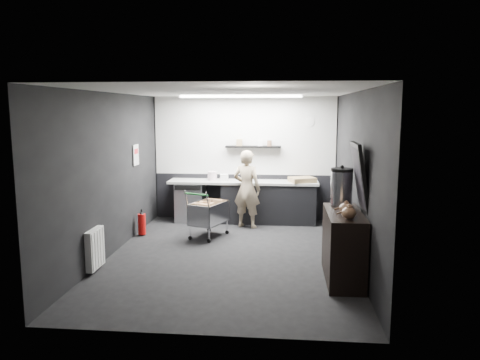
# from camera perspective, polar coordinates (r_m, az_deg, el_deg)

# --- Properties ---
(floor) EXTENTS (5.50, 5.50, 0.00)m
(floor) POSITION_cam_1_polar(r_m,az_deg,el_deg) (7.88, -1.22, -9.29)
(floor) COLOR black
(floor) RESTS_ON ground
(ceiling) EXTENTS (5.50, 5.50, 0.00)m
(ceiling) POSITION_cam_1_polar(r_m,az_deg,el_deg) (7.50, -1.28, 10.73)
(ceiling) COLOR silver
(ceiling) RESTS_ON wall_back
(wall_back) EXTENTS (5.50, 0.00, 5.50)m
(wall_back) POSITION_cam_1_polar(r_m,az_deg,el_deg) (10.29, 0.54, 2.65)
(wall_back) COLOR black
(wall_back) RESTS_ON floor
(wall_front) EXTENTS (5.50, 0.00, 5.50)m
(wall_front) POSITION_cam_1_polar(r_m,az_deg,el_deg) (4.90, -5.02, -4.10)
(wall_front) COLOR black
(wall_front) RESTS_ON floor
(wall_left) EXTENTS (0.00, 5.50, 5.50)m
(wall_left) POSITION_cam_1_polar(r_m,az_deg,el_deg) (8.06, -15.52, 0.65)
(wall_left) COLOR black
(wall_left) RESTS_ON floor
(wall_right) EXTENTS (0.00, 5.50, 5.50)m
(wall_right) POSITION_cam_1_polar(r_m,az_deg,el_deg) (7.61, 13.89, 0.25)
(wall_right) COLOR black
(wall_right) RESTS_ON floor
(kitchen_wall_panel) EXTENTS (3.95, 0.02, 1.70)m
(kitchen_wall_panel) POSITION_cam_1_polar(r_m,az_deg,el_deg) (10.23, 0.54, 5.42)
(kitchen_wall_panel) COLOR silver
(kitchen_wall_panel) RESTS_ON wall_back
(dado_panel) EXTENTS (3.95, 0.02, 1.00)m
(dado_panel) POSITION_cam_1_polar(r_m,az_deg,el_deg) (10.39, 0.53, -2.03)
(dado_panel) COLOR black
(dado_panel) RESTS_ON wall_back
(floating_shelf) EXTENTS (1.20, 0.22, 0.04)m
(floating_shelf) POSITION_cam_1_polar(r_m,az_deg,el_deg) (10.12, 1.61, 4.08)
(floating_shelf) COLOR black
(floating_shelf) RESTS_ON wall_back
(wall_clock) EXTENTS (0.20, 0.03, 0.20)m
(wall_clock) POSITION_cam_1_polar(r_m,az_deg,el_deg) (10.18, 8.47, 7.00)
(wall_clock) COLOR white
(wall_clock) RESTS_ON wall_back
(poster) EXTENTS (0.02, 0.30, 0.40)m
(poster) POSITION_cam_1_polar(r_m,az_deg,el_deg) (9.24, -12.59, 3.00)
(poster) COLOR silver
(poster) RESTS_ON wall_left
(poster_red_band) EXTENTS (0.02, 0.22, 0.10)m
(poster_red_band) POSITION_cam_1_polar(r_m,az_deg,el_deg) (9.23, -12.58, 3.43)
(poster_red_band) COLOR red
(poster_red_band) RESTS_ON poster
(radiator) EXTENTS (0.10, 0.50, 0.60)m
(radiator) POSITION_cam_1_polar(r_m,az_deg,el_deg) (7.42, -17.27, -8.00)
(radiator) COLOR white
(radiator) RESTS_ON wall_left
(ceiling_strip) EXTENTS (2.40, 0.20, 0.04)m
(ceiling_strip) POSITION_cam_1_polar(r_m,az_deg,el_deg) (9.34, 0.07, 10.15)
(ceiling_strip) COLOR white
(ceiling_strip) RESTS_ON ceiling
(prep_counter) EXTENTS (3.20, 0.61, 0.90)m
(prep_counter) POSITION_cam_1_polar(r_m,az_deg,el_deg) (10.09, 1.14, -2.61)
(prep_counter) COLOR black
(prep_counter) RESTS_ON floor
(person) EXTENTS (0.68, 0.55, 1.61)m
(person) POSITION_cam_1_polar(r_m,az_deg,el_deg) (9.59, 0.84, -1.10)
(person) COLOR beige
(person) RESTS_ON floor
(shopping_cart) EXTENTS (0.78, 1.01, 0.92)m
(shopping_cart) POSITION_cam_1_polar(r_m,az_deg,el_deg) (8.95, -3.84, -4.24)
(shopping_cart) COLOR silver
(shopping_cart) RESTS_ON floor
(sideboard) EXTENTS (0.56, 1.31, 1.97)m
(sideboard) POSITION_cam_1_polar(r_m,az_deg,el_deg) (6.89, 12.58, -6.75)
(sideboard) COLOR black
(sideboard) RESTS_ON floor
(fire_extinguisher) EXTENTS (0.15, 0.15, 0.49)m
(fire_extinguisher) POSITION_cam_1_polar(r_m,az_deg,el_deg) (9.26, -11.88, -5.19)
(fire_extinguisher) COLOR #B50D0C
(fire_extinguisher) RESTS_ON floor
(cardboard_box) EXTENTS (0.61, 0.55, 0.10)m
(cardboard_box) POSITION_cam_1_polar(r_m,az_deg,el_deg) (9.93, 7.59, 0.03)
(cardboard_box) COLOR olive
(cardboard_box) RESTS_ON prep_counter
(pink_tub) EXTENTS (0.20, 0.20, 0.20)m
(pink_tub) POSITION_cam_1_polar(r_m,az_deg,el_deg) (10.09, -3.40, 0.50)
(pink_tub) COLOR silver
(pink_tub) RESTS_ON prep_counter
(white_container) EXTENTS (0.19, 0.16, 0.15)m
(white_container) POSITION_cam_1_polar(r_m,az_deg,el_deg) (10.01, -1.94, 0.29)
(white_container) COLOR white
(white_container) RESTS_ON prep_counter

